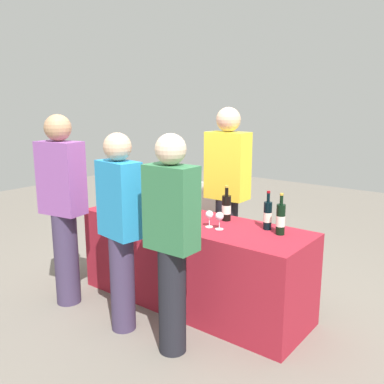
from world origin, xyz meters
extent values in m
plane|color=slate|center=(0.00, 0.00, 0.00)|extent=(12.00, 12.00, 0.00)
cube|color=maroon|center=(0.00, 0.00, 0.39)|extent=(2.10, 0.68, 0.77)
cylinder|color=black|center=(-0.35, 0.17, 0.89)|extent=(0.07, 0.07, 0.23)
cylinder|color=black|center=(-0.35, 0.17, 1.04)|extent=(0.03, 0.03, 0.07)
cylinder|color=black|center=(-0.35, 0.17, 1.09)|extent=(0.03, 0.03, 0.02)
cylinder|color=silver|center=(-0.35, 0.17, 0.88)|extent=(0.07, 0.07, 0.08)
cylinder|color=black|center=(0.24, 0.18, 0.88)|extent=(0.08, 0.08, 0.22)
cylinder|color=black|center=(0.24, 0.18, 1.03)|extent=(0.03, 0.03, 0.07)
cylinder|color=gold|center=(0.24, 0.18, 1.07)|extent=(0.03, 0.03, 0.02)
cylinder|color=silver|center=(0.24, 0.18, 0.87)|extent=(0.08, 0.08, 0.08)
cylinder|color=black|center=(0.64, 0.17, 0.89)|extent=(0.07, 0.07, 0.22)
cylinder|color=black|center=(0.64, 0.17, 1.04)|extent=(0.03, 0.03, 0.07)
cylinder|color=maroon|center=(0.64, 0.17, 1.08)|extent=(0.03, 0.03, 0.02)
cylinder|color=silver|center=(0.64, 0.17, 0.87)|extent=(0.07, 0.07, 0.08)
cylinder|color=black|center=(0.78, 0.11, 0.89)|extent=(0.07, 0.07, 0.24)
cylinder|color=black|center=(0.78, 0.11, 1.05)|extent=(0.03, 0.03, 0.07)
cylinder|color=gold|center=(0.78, 0.11, 1.09)|extent=(0.03, 0.03, 0.02)
cylinder|color=silver|center=(0.78, 0.11, 0.88)|extent=(0.07, 0.07, 0.08)
cylinder|color=silver|center=(-0.23, -0.12, 0.78)|extent=(0.06, 0.06, 0.00)
cylinder|color=silver|center=(-0.23, -0.12, 0.81)|extent=(0.01, 0.01, 0.07)
sphere|color=silver|center=(-0.23, -0.12, 0.88)|extent=(0.07, 0.07, 0.07)
sphere|color=#590C19|center=(-0.23, -0.12, 0.87)|extent=(0.04, 0.04, 0.04)
cylinder|color=silver|center=(0.24, -0.07, 0.78)|extent=(0.07, 0.07, 0.00)
cylinder|color=silver|center=(0.24, -0.07, 0.81)|extent=(0.01, 0.01, 0.07)
sphere|color=silver|center=(0.24, -0.07, 0.88)|extent=(0.06, 0.06, 0.06)
sphere|color=#590C19|center=(0.24, -0.07, 0.87)|extent=(0.04, 0.04, 0.04)
cylinder|color=silver|center=(0.34, -0.07, 0.78)|extent=(0.07, 0.07, 0.00)
cylinder|color=silver|center=(0.34, -0.07, 0.81)|extent=(0.01, 0.01, 0.07)
sphere|color=silver|center=(0.34, -0.07, 0.88)|extent=(0.07, 0.07, 0.07)
sphere|color=#590C19|center=(0.34, -0.07, 0.87)|extent=(0.04, 0.04, 0.04)
cylinder|color=black|center=(-0.02, 0.59, 0.43)|extent=(0.22, 0.22, 0.86)
cube|color=yellow|center=(-0.02, 0.59, 1.18)|extent=(0.41, 0.24, 0.64)
sphere|color=#D8AD8C|center=(-0.02, 0.59, 1.62)|extent=(0.23, 0.23, 0.23)
cylinder|color=#3F3351|center=(-0.89, -0.67, 0.42)|extent=(0.21, 0.21, 0.83)
cube|color=#8C4C99|center=(-0.89, -0.67, 1.14)|extent=(0.42, 0.27, 0.62)
sphere|color=tan|center=(-0.89, -0.67, 1.57)|extent=(0.23, 0.23, 0.23)
cylinder|color=#3F3351|center=(-0.16, -0.68, 0.39)|extent=(0.19, 0.19, 0.77)
cube|color=#268CCC|center=(-0.16, -0.68, 1.06)|extent=(0.37, 0.24, 0.58)
sphere|color=#D8AD8C|center=(-0.16, -0.68, 1.46)|extent=(0.21, 0.21, 0.21)
cylinder|color=black|center=(0.35, -0.67, 0.39)|extent=(0.20, 0.20, 0.78)
cube|color=#337247|center=(0.35, -0.67, 1.07)|extent=(0.36, 0.20, 0.59)
sphere|color=beige|center=(0.35, -0.67, 1.47)|extent=(0.21, 0.21, 0.21)
cube|color=white|center=(-0.66, 1.02, 0.44)|extent=(0.45, 0.09, 0.88)
camera|label=1|loc=(2.15, -2.76, 1.78)|focal=39.27mm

